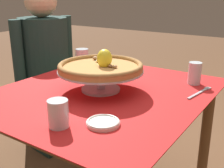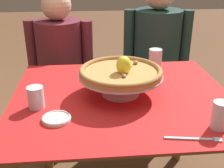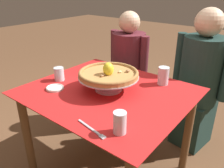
{
  "view_description": "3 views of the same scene",
  "coord_description": "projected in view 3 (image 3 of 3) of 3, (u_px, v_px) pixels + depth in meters",
  "views": [
    {
      "loc": [
        -1.05,
        -0.75,
        1.2
      ],
      "look_at": [
        0.03,
        -0.02,
        0.77
      ],
      "focal_mm": 45.08,
      "sensor_mm": 36.0,
      "label": 1
    },
    {
      "loc": [
        -0.16,
        -1.25,
        1.36
      ],
      "look_at": [
        -0.04,
        0.09,
        0.76
      ],
      "focal_mm": 45.22,
      "sensor_mm": 36.0,
      "label": 2
    },
    {
      "loc": [
        0.89,
        -1.07,
        1.42
      ],
      "look_at": [
        0.05,
        -0.01,
        0.8
      ],
      "focal_mm": 36.21,
      "sensor_mm": 36.0,
      "label": 3
    }
  ],
  "objects": [
    {
      "name": "dining_table",
      "position": [
        108.0,
        105.0,
        1.6
      ],
      "size": [
        1.08,
        0.94,
        0.74
      ],
      "color": "brown",
      "rests_on": "ground"
    },
    {
      "name": "pizza_stand",
      "position": [
        109.0,
        80.0,
        1.53
      ],
      "size": [
        0.41,
        0.41,
        0.1
      ],
      "color": "#B7B7C1",
      "rests_on": "dining_table"
    },
    {
      "name": "pizza",
      "position": [
        109.0,
        73.0,
        1.51
      ],
      "size": [
        0.4,
        0.4,
        0.1
      ],
      "color": "#BC8447",
      "rests_on": "pizza_stand"
    },
    {
      "name": "water_glass_front_right",
      "position": [
        120.0,
        124.0,
        1.1
      ],
      "size": [
        0.07,
        0.07,
        0.11
      ],
      "color": "silver",
      "rests_on": "dining_table"
    },
    {
      "name": "water_glass_side_left",
      "position": [
        59.0,
        75.0,
        1.7
      ],
      "size": [
        0.07,
        0.07,
        0.1
      ],
      "color": "silver",
      "rests_on": "dining_table"
    },
    {
      "name": "water_glass_back_right",
      "position": [
        163.0,
        77.0,
        1.63
      ],
      "size": [
        0.08,
        0.08,
        0.13
      ],
      "color": "silver",
      "rests_on": "dining_table"
    },
    {
      "name": "side_plate",
      "position": [
        55.0,
        88.0,
        1.57
      ],
      "size": [
        0.12,
        0.12,
        0.02
      ],
      "color": "white",
      "rests_on": "dining_table"
    },
    {
      "name": "dinner_fork",
      "position": [
        93.0,
        130.0,
        1.13
      ],
      "size": [
        0.21,
        0.05,
        0.01
      ],
      "color": "#B7B7C1",
      "rests_on": "dining_table"
    },
    {
      "name": "diner_left",
      "position": [
        128.0,
        71.0,
        2.38
      ],
      "size": [
        0.49,
        0.38,
        1.17
      ],
      "color": "#1E3833",
      "rests_on": "ground"
    },
    {
      "name": "diner_right",
      "position": [
        199.0,
        84.0,
        1.96
      ],
      "size": [
        0.5,
        0.4,
        1.25
      ],
      "color": "#1E3833",
      "rests_on": "ground"
    }
  ]
}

